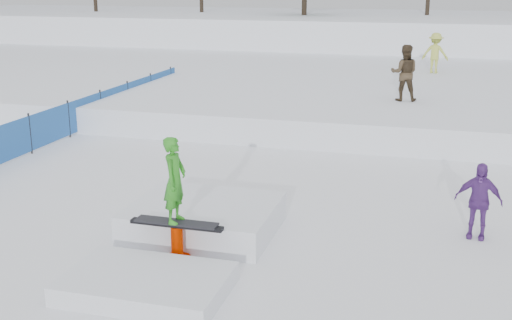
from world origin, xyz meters
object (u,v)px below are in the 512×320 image
(walker_olive, at_px, (404,73))
(spectator_purple, at_px, (478,201))
(safety_fence, at_px, (69,119))
(walker_ygreen, at_px, (435,53))
(jib_rail_feature, at_px, (190,230))

(walker_olive, height_order, spectator_purple, walker_olive)
(walker_olive, bearing_deg, safety_fence, 19.92)
(spectator_purple, bearing_deg, walker_ygreen, 101.54)
(walker_ygreen, height_order, jib_rail_feature, walker_ygreen)
(jib_rail_feature, bearing_deg, spectator_purple, 20.41)
(safety_fence, relative_size, walker_olive, 9.13)
(walker_olive, height_order, walker_ygreen, walker_olive)
(walker_ygreen, relative_size, spectator_purple, 1.15)
(jib_rail_feature, bearing_deg, walker_olive, 74.60)
(safety_fence, distance_m, walker_ygreen, 14.91)
(safety_fence, height_order, walker_olive, walker_olive)
(walker_olive, bearing_deg, spectator_purple, 96.96)
(walker_ygreen, relative_size, jib_rail_feature, 0.37)
(walker_ygreen, distance_m, spectator_purple, 15.63)
(walker_olive, relative_size, walker_ygreen, 1.09)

